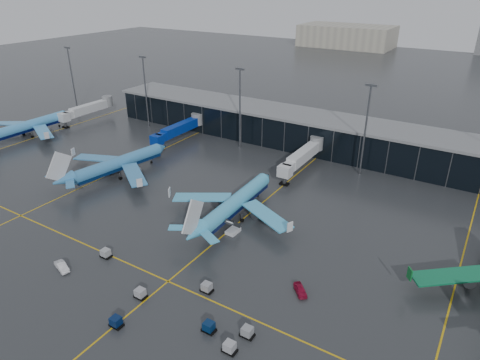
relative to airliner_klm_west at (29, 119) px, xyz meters
The scene contains 12 objects.
ground 85.84m from the airliner_klm_west, 14.22° to the right, with size 600.00×600.00×0.00m, color #282B2D.
terminal_pier 92.58m from the airliner_klm_west, 26.26° to the left, with size 142.00×17.00×10.70m.
jet_bridges 52.81m from the airliner_klm_west, 24.56° to the left, with size 94.00×27.50×7.20m.
flood_masts 93.01m from the airliner_klm_west, 18.21° to the left, with size 203.00×0.50×25.50m.
taxi_lines 93.78m from the airliner_klm_west, ahead, with size 220.00×120.00×0.02m.
airliner_klm_west is the anchor object (origin of this frame).
airliner_arkefly 51.57m from the airliner_klm_west, ahead, with size 32.90×37.46×11.51m, color #3B87C4, non-canonical shape.
airliner_klm_near 91.30m from the airliner_klm_west, ahead, with size 32.62×37.15×11.42m, color #46B3E5, non-canonical shape.
baggage_carts 107.31m from the airliner_klm_west, 22.49° to the right, with size 36.89×15.97×1.70m.
mobile_airstair 95.65m from the airliner_klm_west, ahead, with size 2.28×3.26×3.45m.
service_van_red 117.99m from the airliner_klm_west, 12.77° to the right, with size 1.63×4.05×1.38m, color maroon.
service_van_white 85.88m from the airliner_klm_west, 30.92° to the right, with size 1.51×4.32×1.42m, color silver.
Camera 1 is at (54.46, -61.22, 50.81)m, focal length 32.00 mm.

